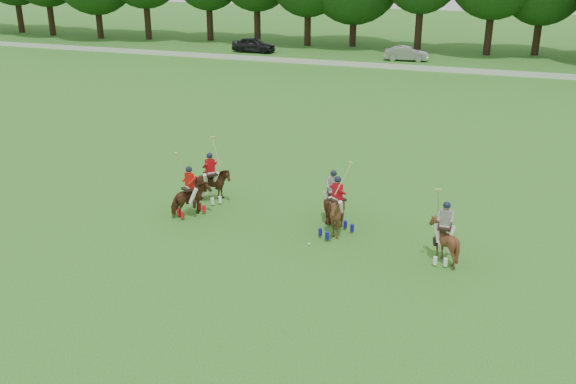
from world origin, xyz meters
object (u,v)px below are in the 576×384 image
(polo_ball, at_px, (309,244))
(polo_stripe_a, at_px, (333,203))
(car_mid, at_px, (406,54))
(polo_red_c, at_px, (337,214))
(polo_stripe_b, at_px, (443,240))
(car_left, at_px, (254,45))
(polo_red_a, at_px, (191,199))
(polo_red_b, at_px, (211,185))

(polo_ball, bearing_deg, polo_stripe_a, 84.89)
(car_mid, xyz_separation_m, polo_ball, (2.56, -39.72, -0.61))
(car_mid, xyz_separation_m, polo_red_c, (3.30, -38.59, 0.21))
(polo_stripe_b, bearing_deg, polo_stripe_a, 154.33)
(car_left, height_order, polo_red_c, polo_red_c)
(car_mid, bearing_deg, car_left, 83.63)
(polo_red_c, bearing_deg, car_mid, 94.88)
(polo_red_a, xyz_separation_m, polo_stripe_b, (10.02, -0.75, 0.03))
(polo_red_a, bearing_deg, car_left, 107.74)
(car_left, bearing_deg, polo_red_a, -162.14)
(polo_stripe_a, bearing_deg, car_mid, 94.28)
(polo_red_b, bearing_deg, polo_ball, -28.01)
(car_left, relative_size, polo_stripe_a, 2.06)
(polo_stripe_b, relative_size, polo_ball, 30.39)
(polo_red_c, height_order, polo_stripe_a, polo_red_c)
(polo_red_a, xyz_separation_m, polo_red_b, (0.12, 1.68, 0.01))
(polo_red_a, height_order, polo_ball, polo_red_a)
(car_left, bearing_deg, polo_stripe_a, -154.22)
(car_left, distance_m, polo_stripe_b, 45.31)
(car_mid, distance_m, polo_stripe_a, 37.33)
(car_left, bearing_deg, polo_red_b, -161.22)
(car_mid, relative_size, polo_red_a, 1.50)
(car_mid, height_order, polo_stripe_a, polo_stripe_a)
(polo_red_b, bearing_deg, polo_stripe_b, -13.75)
(polo_red_a, relative_size, polo_red_c, 0.91)
(polo_stripe_b, bearing_deg, polo_red_c, 168.62)
(polo_stripe_a, bearing_deg, polo_ball, -95.11)
(polo_red_a, distance_m, polo_stripe_b, 10.05)
(polo_red_b, distance_m, polo_ball, 5.91)
(car_left, relative_size, polo_stripe_b, 1.57)
(car_left, bearing_deg, polo_ball, -155.91)
(car_mid, height_order, polo_red_b, polo_red_b)
(car_mid, height_order, polo_red_a, polo_red_a)
(polo_ball, bearing_deg, car_left, 113.97)
(car_mid, relative_size, polo_red_b, 1.47)
(car_left, height_order, polo_red_a, polo_red_a)
(polo_red_c, bearing_deg, polo_red_a, -179.46)
(polo_red_a, distance_m, polo_red_c, 6.03)
(car_mid, bearing_deg, polo_stripe_b, -175.89)
(polo_stripe_a, relative_size, polo_ball, 23.17)
(car_mid, height_order, polo_stripe_b, polo_stripe_b)
(car_mid, distance_m, polo_red_b, 37.06)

